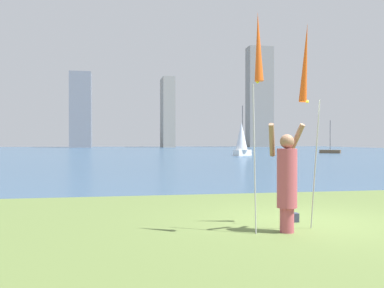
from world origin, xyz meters
TOP-DOWN VIEW (x-y plane):
  - ground at (0.00, 50.95)m, footprint 120.00×138.00m
  - person at (-0.89, -0.96)m, footprint 0.75×0.55m
  - kite_flag_left at (-1.50, -1.09)m, footprint 0.16×0.43m
  - kite_flag_right at (-0.29, -0.45)m, footprint 0.16×0.82m
  - bag at (-0.35, -0.01)m, footprint 0.20×0.17m
  - sailboat_0 at (25.41, 46.46)m, footprint 2.75×2.44m
  - sailboat_3 at (10.37, 38.74)m, footprint 2.60×2.41m
  - skyline_tower_1 at (-12.30, 106.68)m, footprint 5.41×6.38m
  - skyline_tower_2 at (10.25, 105.75)m, footprint 3.14×7.89m
  - skyline_tower_3 at (36.23, 106.55)m, footprint 6.89×4.36m

SIDE VIEW (x-z plane):
  - ground at x=0.00m, z-range -0.12..0.00m
  - bag at x=-0.35m, z-range 0.00..0.19m
  - sailboat_0 at x=25.41m, z-range -1.99..2.55m
  - person at x=-0.89m, z-range -0.02..2.02m
  - sailboat_3 at x=10.37m, z-range -1.02..4.72m
  - kite_flag_right at x=-0.29m, z-range 1.17..5.20m
  - kite_flag_left at x=-1.50m, z-range 1.29..5.32m
  - skyline_tower_2 at x=10.25m, z-range 0.00..18.45m
  - skyline_tower_1 at x=-12.30m, z-range 0.00..19.38m
  - skyline_tower_3 at x=36.23m, z-range 0.00..27.86m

